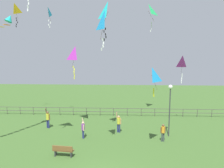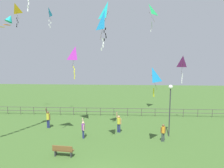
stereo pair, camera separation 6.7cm
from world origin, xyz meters
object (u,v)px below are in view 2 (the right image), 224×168
(person_0, at_px, (119,122))
(person_2, at_px, (163,132))
(person_3, at_px, (83,128))
(kite_4, at_px, (48,12))
(lamppost, at_px, (170,99))
(kite_5, at_px, (152,76))
(kite_2, at_px, (76,54))
(kite_7, at_px, (183,63))
(kite_8, at_px, (15,9))
(kite_1, at_px, (105,22))
(person_1, at_px, (48,118))
(streamer_kite, at_px, (6,21))
(park_bench, at_px, (63,150))
(kite_6, at_px, (108,13))
(kite_3, at_px, (149,11))

(person_0, bearing_deg, person_2, -27.03)
(person_3, height_order, kite_4, kite_4)
(lamppost, distance_m, kite_5, 4.09)
(kite_2, xyz_separation_m, kite_4, (-3.32, 2.20, 4.42))
(lamppost, bearing_deg, kite_7, 63.23)
(kite_7, bearing_deg, lamppost, -116.77)
(kite_5, bearing_deg, person_3, 162.11)
(kite_5, bearing_deg, person_2, 49.14)
(kite_8, bearing_deg, kite_1, -39.93)
(person_3, bearing_deg, kite_8, 144.67)
(person_1, height_order, kite_4, kite_4)
(kite_4, height_order, kite_7, kite_4)
(lamppost, xyz_separation_m, streamer_kite, (-13.42, -1.75, 6.55))
(person_0, height_order, person_2, person_0)
(lamppost, distance_m, park_bench, 9.87)
(person_1, height_order, person_2, person_1)
(lamppost, xyz_separation_m, person_3, (-7.59, -0.87, -2.48))
(kite_6, bearing_deg, person_3, -168.58)
(person_1, distance_m, person_3, 4.67)
(park_bench, relative_size, kite_1, 0.58)
(kite_2, relative_size, kite_4, 1.48)
(kite_3, xyz_separation_m, kite_6, (-4.05, -6.53, -1.32))
(kite_5, relative_size, kite_8, 0.83)
(kite_4, xyz_separation_m, kite_6, (6.69, -4.84, -1.01))
(person_3, height_order, kite_7, kite_7)
(kite_1, height_order, kite_8, kite_8)
(kite_4, bearing_deg, person_3, -49.35)
(person_3, height_order, streamer_kite, streamer_kite)
(kite_4, relative_size, kite_6, 0.68)
(kite_5, height_order, kite_6, kite_6)
(person_0, xyz_separation_m, person_3, (-3.07, -1.58, -0.07))
(park_bench, bearing_deg, kite_6, 52.10)
(kite_6, bearing_deg, person_1, 162.15)
(kite_4, bearing_deg, kite_6, -35.87)
(person_3, bearing_deg, streamer_kite, -171.38)
(person_0, distance_m, streamer_kite, 12.87)
(lamppost, bearing_deg, kite_4, 160.02)
(person_0, height_order, person_1, person_1)
(person_1, relative_size, streamer_kite, 0.44)
(kite_2, xyz_separation_m, kite_3, (7.43, 3.88, 4.73))
(kite_7, bearing_deg, person_0, -152.72)
(lamppost, distance_m, kite_4, 15.36)
(lamppost, distance_m, person_2, 2.88)
(park_bench, xyz_separation_m, kite_1, (3.01, 0.47, 9.02))
(kite_3, bearing_deg, streamer_kite, -146.92)
(kite_6, bearing_deg, lamppost, 4.57)
(streamer_kite, bearing_deg, person_3, 8.62)
(kite_2, relative_size, kite_6, 1.01)
(lamppost, relative_size, kite_7, 1.61)
(kite_3, distance_m, streamer_kite, 14.53)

